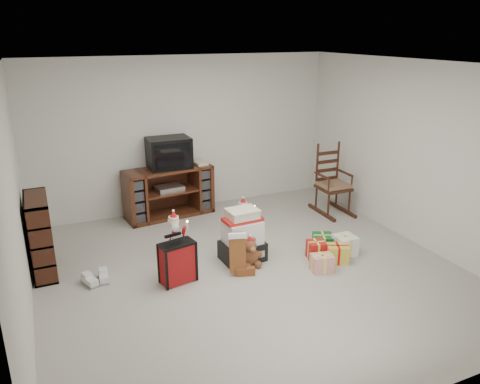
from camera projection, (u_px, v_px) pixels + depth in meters
name	position (u px, v px, depth m)	size (l,w,h in m)	color
room	(250.00, 176.00, 5.44)	(5.01, 5.01, 2.51)	#A9A39B
tv_stand	(169.00, 192.00, 7.49)	(1.44, 0.65, 0.80)	#4C2315
bookshelf	(40.00, 237.00, 5.69)	(0.27, 0.80, 0.98)	#3B1910
rocking_chair	(331.00, 188.00, 7.66)	(0.48, 0.79, 1.18)	#3B1910
gift_pile	(242.00, 238.00, 6.05)	(0.57, 0.42, 0.69)	black
red_suitcase	(178.00, 262.00, 5.51)	(0.43, 0.28, 0.60)	maroon
stocking	(238.00, 254.00, 5.69)	(0.25, 0.11, 0.55)	#0B6618
teddy_bear	(249.00, 254.00, 5.93)	(0.25, 0.22, 0.37)	brown
santa_figurine	(243.00, 219.00, 6.89)	(0.27, 0.26, 0.56)	#A91215
mrs_claus_figurine	(175.00, 238.00, 6.22)	(0.30, 0.29, 0.62)	#A91215
sneaker_pair	(97.00, 279.00, 5.56)	(0.34, 0.29, 0.09)	silver
gift_cluster	(330.00, 250.00, 6.13)	(0.72, 0.81, 0.25)	#B51914
crt_television	(169.00, 153.00, 7.32)	(0.66, 0.48, 0.48)	black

